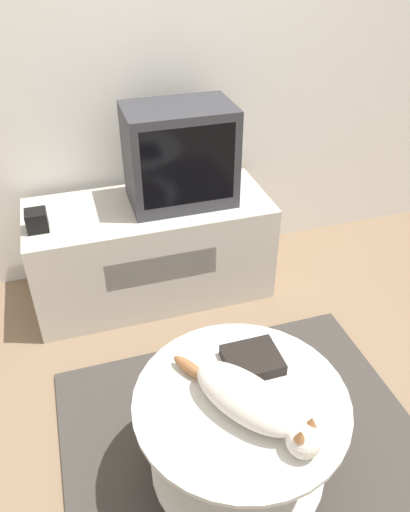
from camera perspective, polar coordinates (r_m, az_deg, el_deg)
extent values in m
plane|color=#7F664C|center=(2.22, 6.16, -23.91)|extent=(12.00, 12.00, 0.00)
cube|color=silver|center=(2.81, -6.13, 22.75)|extent=(8.00, 0.05, 2.60)
cube|color=#3D3833|center=(2.21, 6.18, -23.77)|extent=(1.51, 1.57, 0.02)
cube|color=beige|center=(2.86, -6.14, 0.73)|extent=(1.31, 0.56, 0.58)
cube|color=#B7AD9E|center=(2.60, -4.95, -1.48)|extent=(0.59, 0.01, 0.16)
cube|color=#333338|center=(2.63, -2.90, 11.41)|extent=(0.55, 0.35, 0.52)
cube|color=black|center=(2.47, -1.86, 10.14)|extent=(0.47, 0.01, 0.40)
cube|color=black|center=(2.58, -18.68, 3.86)|extent=(0.10, 0.10, 0.10)
cylinder|color=#B2B2B7|center=(2.18, 3.58, -23.94)|extent=(0.32, 0.32, 0.01)
cylinder|color=#B7B7BC|center=(1.99, 3.84, -20.54)|extent=(0.04, 0.04, 0.47)
cylinder|color=beige|center=(2.08, 3.71, -22.31)|extent=(0.66, 0.66, 0.01)
cylinder|color=beige|center=(1.79, 4.15, -16.12)|extent=(0.75, 0.75, 0.02)
cube|color=#1E664C|center=(2.09, -0.32, -21.05)|extent=(0.17, 0.15, 0.02)
cube|color=tan|center=(2.05, 7.78, -23.31)|extent=(0.17, 0.14, 0.02)
cube|color=black|center=(1.87, 5.46, -11.74)|extent=(0.20, 0.17, 0.05)
ellipsoid|color=silver|center=(1.70, 4.57, -15.80)|extent=(0.35, 0.42, 0.14)
sphere|color=silver|center=(1.64, 11.23, -19.96)|extent=(0.11, 0.11, 0.11)
cone|color=#996038|center=(1.61, 12.08, -18.04)|extent=(0.04, 0.04, 0.04)
cone|color=#996038|center=(1.58, 10.86, -19.46)|extent=(0.04, 0.04, 0.04)
ellipsoid|color=#996038|center=(1.83, -1.79, -12.62)|extent=(0.11, 0.15, 0.05)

